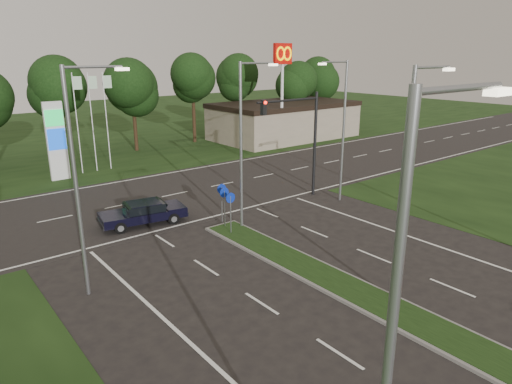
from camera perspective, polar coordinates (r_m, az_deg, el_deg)
verge_far at (r=60.47m, az=-25.40°, el=6.33°), size 160.00×50.00×0.02m
cross_road at (r=31.77m, az=-11.66°, el=-0.62°), size 160.00×12.00×0.02m
median_kerb at (r=17.90m, az=20.60°, el=-15.58°), size 2.00×26.00×0.12m
commercial_building at (r=53.40m, az=3.55°, el=8.90°), size 16.00×9.00×4.00m
streetlight_median_near at (r=17.70m, az=18.45°, el=2.03°), size 2.53×0.22×9.00m
streetlight_median_far at (r=24.44m, az=-1.52°, el=6.79°), size 2.53×0.22×9.00m
streetlight_left_near at (r=7.46m, az=17.18°, el=-18.88°), size 2.53×0.22×9.00m
streetlight_left_far at (r=18.46m, az=-21.16°, el=2.34°), size 2.53×0.22×9.00m
streetlight_right_far at (r=29.74m, az=10.67°, el=8.31°), size 2.53×0.22×9.00m
traffic_signal at (r=30.00m, az=5.68°, el=7.76°), size 5.10×0.42×7.00m
median_signs at (r=25.00m, az=-3.84°, el=-0.97°), size 1.16×1.76×2.38m
gas_pylon at (r=38.02m, az=-23.42°, el=6.15°), size 5.80×1.26×8.00m
mcdonalds_sign at (r=47.24m, az=3.35°, el=15.16°), size 2.20×0.47×10.40m
treeline_far at (r=45.29m, az=-21.62°, el=12.51°), size 6.00×6.00×9.90m
navy_sedan at (r=26.80m, az=-13.92°, el=-2.50°), size 4.95×2.67×1.29m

